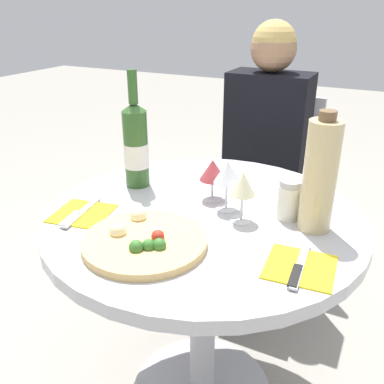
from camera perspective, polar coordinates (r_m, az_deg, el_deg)
dining_table at (r=1.28m, az=1.53°, el=-8.75°), size 0.90×0.90×0.71m
chair_behind_diner at (r=2.00m, az=9.89°, el=-0.25°), size 0.39×0.39×0.87m
seated_diner at (r=1.84m, az=8.86°, el=1.06°), size 0.33×0.40×1.18m
pizza_large at (r=1.05m, az=-6.41°, el=-6.42°), size 0.30×0.30×0.05m
wine_bottle at (r=1.34m, az=-7.50°, el=6.21°), size 0.08×0.08×0.36m
tall_carafe at (r=1.11m, az=16.67°, el=2.05°), size 0.08×0.08×0.31m
sugar_shaker at (r=1.18m, az=12.80°, el=-0.99°), size 0.06×0.06×0.11m
wine_glass_back_left at (r=1.25m, az=2.76°, el=2.84°), size 0.08×0.08×0.12m
wine_glass_center at (r=1.18m, az=4.71°, el=2.53°), size 0.08×0.08×0.15m
wine_glass_front_right at (r=1.12m, az=6.82°, el=0.99°), size 0.07×0.07×0.14m
place_setting_left at (r=1.23m, az=-14.53°, el=-2.78°), size 0.17×0.19×0.01m
place_setting_right at (r=0.99m, az=14.18°, el=-9.69°), size 0.16×0.19×0.01m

